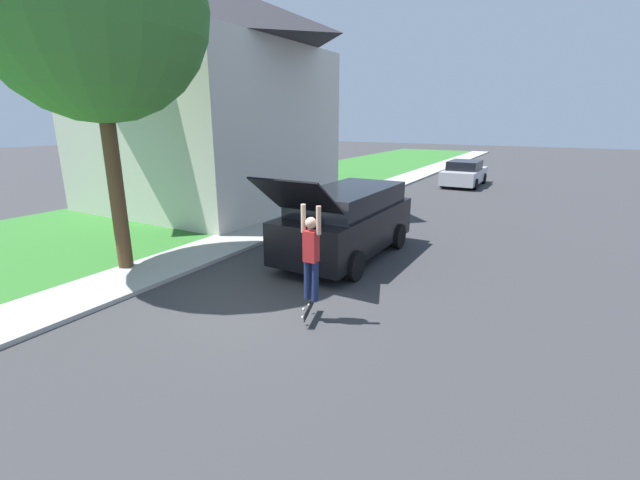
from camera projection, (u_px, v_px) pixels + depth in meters
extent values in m
plane|color=#333335|center=(271.00, 299.00, 9.22)|extent=(120.00, 120.00, 0.00)
cube|color=#2D6B28|center=(201.00, 210.00, 18.04)|extent=(10.00, 80.00, 0.08)
cube|color=#9E9E99|center=(287.00, 222.00, 15.94)|extent=(1.80, 80.00, 0.10)
cube|color=beige|center=(208.00, 129.00, 18.37)|extent=(8.33, 8.33, 6.45)
pyramid|color=#28282D|center=(200.00, 12.00, 17.13)|extent=(9.13, 9.13, 2.65)
cylinder|color=brown|center=(114.00, 176.00, 10.34)|extent=(0.36, 0.36, 4.68)
sphere|color=#38752D|center=(92.00, 5.00, 9.32)|extent=(5.02, 5.02, 5.02)
cube|color=black|center=(347.00, 228.00, 11.81)|extent=(2.01, 4.94, 1.08)
cube|color=black|center=(349.00, 198.00, 11.69)|extent=(1.85, 3.85, 0.55)
cylinder|color=black|center=(341.00, 228.00, 13.68)|extent=(0.24, 0.74, 0.74)
cylinder|color=black|center=(398.00, 236.00, 12.76)|extent=(0.24, 0.74, 0.74)
cylinder|color=black|center=(287.00, 253.00, 11.12)|extent=(0.24, 0.74, 0.74)
cylinder|color=black|center=(354.00, 266.00, 10.20)|extent=(0.24, 0.74, 0.74)
cube|color=black|center=(297.00, 196.00, 9.36)|extent=(1.77, 1.22, 0.87)
cube|color=#B7B7BC|center=(464.00, 176.00, 24.79)|extent=(1.84, 4.41, 0.74)
cube|color=black|center=(465.00, 165.00, 24.52)|extent=(1.62, 2.29, 0.49)
cylinder|color=black|center=(454.00, 176.00, 26.39)|extent=(0.20, 0.60, 0.60)
cylinder|color=black|center=(484.00, 178.00, 25.54)|extent=(0.20, 0.60, 0.60)
cylinder|color=black|center=(443.00, 182.00, 24.18)|extent=(0.20, 0.60, 0.60)
cylinder|color=black|center=(475.00, 184.00, 23.33)|extent=(0.20, 0.60, 0.60)
cylinder|color=#192347|center=(307.00, 280.00, 8.07)|extent=(0.13, 0.13, 0.77)
cylinder|color=#192347|center=(315.00, 282.00, 7.98)|extent=(0.13, 0.13, 0.77)
cube|color=#B22323|center=(311.00, 246.00, 7.84)|extent=(0.25, 0.20, 0.59)
sphere|color=tan|center=(311.00, 223.00, 7.72)|extent=(0.21, 0.21, 0.21)
cylinder|color=tan|center=(303.00, 218.00, 7.78)|extent=(0.09, 0.09, 0.52)
cylinder|color=tan|center=(319.00, 220.00, 7.62)|extent=(0.09, 0.09, 0.52)
cube|color=black|center=(310.00, 308.00, 8.21)|extent=(0.29, 0.79, 0.23)
cylinder|color=silver|center=(310.00, 297.00, 8.43)|extent=(0.03, 0.06, 0.06)
cylinder|color=silver|center=(309.00, 305.00, 8.49)|extent=(0.03, 0.06, 0.06)
cylinder|color=silver|center=(304.00, 309.00, 7.95)|extent=(0.03, 0.06, 0.06)
cylinder|color=silver|center=(303.00, 317.00, 8.01)|extent=(0.03, 0.06, 0.06)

